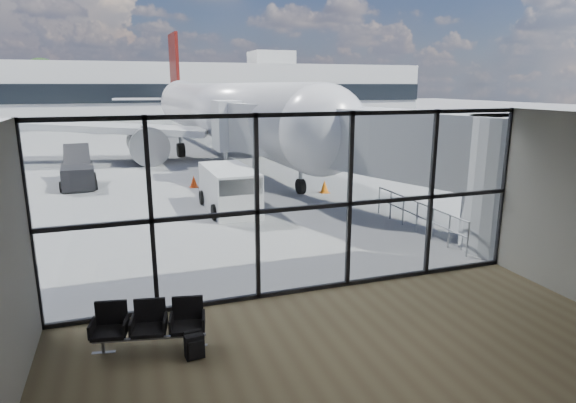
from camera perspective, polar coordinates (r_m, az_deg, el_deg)
ground at (r=51.00m, az=-14.32°, el=7.52°), size 220.00×220.00×0.00m
lounge_shell at (r=7.47m, az=15.25°, el=-6.05°), size 12.02×8.01×4.51m
glass_curtain_wall at (r=11.68m, az=1.98°, el=-0.51°), size 12.10×0.12×4.50m
jet_bridge at (r=19.93m, az=8.01°, el=6.78°), size 8.00×16.50×4.33m
apron_railing at (r=17.62m, az=15.05°, el=-1.23°), size 0.06×5.46×1.11m
far_terminal at (r=72.64m, az=-16.51°, el=12.43°), size 80.00×12.20×11.00m
tree_5 at (r=83.31m, az=-27.12°, el=12.76°), size 6.27×6.27×9.03m
seating_row at (r=10.19m, az=-16.09°, el=-13.57°), size 2.18×0.98×0.97m
backpack at (r=9.75m, az=-11.02°, el=-16.45°), size 0.38×0.35×0.53m
airliner at (r=37.23m, az=-8.42°, el=10.54°), size 34.73×40.28×10.37m
service_van at (r=20.03m, az=-6.93°, el=1.49°), size 2.07×4.12×1.78m
belt_loader at (r=26.93m, az=-23.62°, el=3.02°), size 1.91×4.35×1.96m
traffic_cone_a at (r=24.44m, az=-6.95°, el=2.12°), size 0.37×0.37×0.53m
traffic_cone_b at (r=25.03m, az=-11.11°, el=2.32°), size 0.43×0.43×0.61m
traffic_cone_c at (r=23.39m, az=4.33°, el=1.76°), size 0.43×0.43×0.62m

